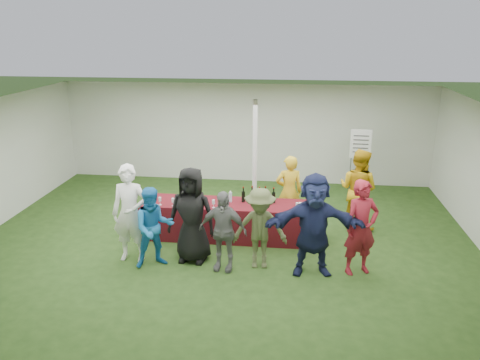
# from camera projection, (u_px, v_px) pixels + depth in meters

# --- Properties ---
(ground) EXTENTS (60.00, 60.00, 0.00)m
(ground) POSITION_uv_depth(u_px,v_px,m) (224.00, 242.00, 9.44)
(ground) COLOR #284719
(ground) RESTS_ON ground
(tent) EXTENTS (10.00, 10.00, 10.00)m
(tent) POSITION_uv_depth(u_px,v_px,m) (255.00, 162.00, 10.09)
(tent) COLOR white
(tent) RESTS_ON ground
(serving_table) EXTENTS (3.60, 0.80, 0.75)m
(serving_table) POSITION_uv_depth(u_px,v_px,m) (230.00, 220.00, 9.55)
(serving_table) COLOR #601013
(serving_table) RESTS_ON ground
(wine_bottles) EXTENTS (0.68, 0.15, 0.32)m
(wine_bottles) POSITION_uv_depth(u_px,v_px,m) (259.00, 196.00, 9.47)
(wine_bottles) COLOR black
(wine_bottles) RESTS_ON serving_table
(wine_glasses) EXTENTS (2.78, 0.10, 0.16)m
(wine_glasses) POSITION_uv_depth(u_px,v_px,m) (214.00, 202.00, 9.18)
(wine_glasses) COLOR silver
(wine_glasses) RESTS_ON serving_table
(water_bottle) EXTENTS (0.07, 0.07, 0.23)m
(water_bottle) POSITION_uv_depth(u_px,v_px,m) (230.00, 197.00, 9.48)
(water_bottle) COLOR silver
(water_bottle) RESTS_ON serving_table
(bar_towel) EXTENTS (0.25, 0.18, 0.03)m
(bar_towel) POSITION_uv_depth(u_px,v_px,m) (305.00, 205.00, 9.31)
(bar_towel) COLOR white
(bar_towel) RESTS_ON serving_table
(dump_bucket) EXTENTS (0.22, 0.22, 0.18)m
(dump_bucket) POSITION_uv_depth(u_px,v_px,m) (313.00, 206.00, 9.01)
(dump_bucket) COLOR slate
(dump_bucket) RESTS_ON serving_table
(wine_list_sign) EXTENTS (0.50, 0.03, 1.80)m
(wine_list_sign) POSITION_uv_depth(u_px,v_px,m) (360.00, 149.00, 11.29)
(wine_list_sign) COLOR slate
(wine_list_sign) RESTS_ON ground
(staff_pourer) EXTENTS (0.65, 0.50, 1.59)m
(staff_pourer) POSITION_uv_depth(u_px,v_px,m) (289.00, 192.00, 9.95)
(staff_pourer) COLOR gold
(staff_pourer) RESTS_ON ground
(staff_back) EXTENTS (1.07, 1.02, 1.75)m
(staff_back) POSITION_uv_depth(u_px,v_px,m) (358.00, 189.00, 9.86)
(staff_back) COLOR gold
(staff_back) RESTS_ON ground
(customer_0) EXTENTS (0.67, 0.44, 1.83)m
(customer_0) POSITION_uv_depth(u_px,v_px,m) (130.00, 214.00, 8.48)
(customer_0) COLOR white
(customer_0) RESTS_ON ground
(customer_1) EXTENTS (0.90, 0.82, 1.49)m
(customer_1) POSITION_uv_depth(u_px,v_px,m) (154.00, 228.00, 8.31)
(customer_1) COLOR #1C71BA
(customer_1) RESTS_ON ground
(customer_2) EXTENTS (0.92, 0.65, 1.79)m
(customer_2) POSITION_uv_depth(u_px,v_px,m) (192.00, 215.00, 8.47)
(customer_2) COLOR black
(customer_2) RESTS_ON ground
(customer_3) EXTENTS (0.90, 0.46, 1.48)m
(customer_3) POSITION_uv_depth(u_px,v_px,m) (223.00, 231.00, 8.19)
(customer_3) COLOR slate
(customer_3) RESTS_ON ground
(customer_4) EXTENTS (1.01, 0.63, 1.50)m
(customer_4) POSITION_uv_depth(u_px,v_px,m) (260.00, 229.00, 8.26)
(customer_4) COLOR #4E5731
(customer_4) RESTS_ON ground
(customer_5) EXTENTS (1.75, 0.72, 1.83)m
(customer_5) POSITION_uv_depth(u_px,v_px,m) (314.00, 225.00, 8.00)
(customer_5) COLOR #1A2047
(customer_5) RESTS_ON ground
(customer_6) EXTENTS (0.73, 0.62, 1.71)m
(customer_6) POSITION_uv_depth(u_px,v_px,m) (361.00, 228.00, 8.04)
(customer_6) COLOR maroon
(customer_6) RESTS_ON ground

